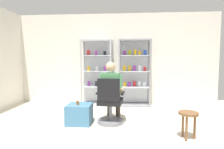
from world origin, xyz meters
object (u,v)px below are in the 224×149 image
storage_crate (79,114)px  tea_glass (78,103)px  display_cabinet_right (134,72)px  seated_shopkeeper (111,89)px  office_chair (110,105)px  wooden_stool (188,118)px  display_cabinet_left (97,72)px

storage_crate → tea_glass: size_ratio=6.09×
display_cabinet_right → seated_shopkeeper: 1.58m
office_chair → storage_crate: bearing=-176.5°
display_cabinet_right → wooden_stool: 2.45m
display_cabinet_left → tea_glass: bearing=-94.5°
seated_shopkeeper → tea_glass: (-0.68, -0.24, -0.27)m
display_cabinet_left → storage_crate: display_cabinet_left is taller
storage_crate → wooden_stool: size_ratio=1.09×
seated_shopkeeper → tea_glass: size_ratio=15.75×
storage_crate → wooden_stool: bearing=-16.1°
tea_glass → wooden_stool: (2.03, -0.54, -0.08)m
seated_shopkeeper → wooden_stool: bearing=-30.0°
office_chair → tea_glass: size_ratio=11.72×
display_cabinet_left → office_chair: 1.80m
display_cabinet_right → storage_crate: display_cabinet_right is taller
display_cabinet_right → office_chair: (-0.57, -1.62, -0.57)m
display_cabinet_right → storage_crate: 2.19m
display_cabinet_left → wooden_stool: display_cabinet_left is taller
tea_glass → display_cabinet_left: bearing=85.5°
storage_crate → wooden_stool: (2.01, -0.58, 0.16)m
display_cabinet_right → wooden_stool: size_ratio=4.15×
display_cabinet_left → tea_glass: (-0.13, -1.70, -0.51)m
office_chair → tea_glass: (-0.66, -0.08, 0.05)m
office_chair → seated_shopkeeper: 0.36m
seated_shopkeeper → storage_crate: bearing=-162.9°
seated_shopkeeper → office_chair: bearing=-95.8°
seated_shopkeeper → storage_crate: seated_shopkeeper is taller
tea_glass → wooden_stool: tea_glass is taller
display_cabinet_left → office_chair: display_cabinet_left is taller
display_cabinet_right → seated_shopkeeper: size_ratio=1.47×
display_cabinet_right → storage_crate: bearing=-126.1°
office_chair → seated_shopkeeper: size_ratio=0.74×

